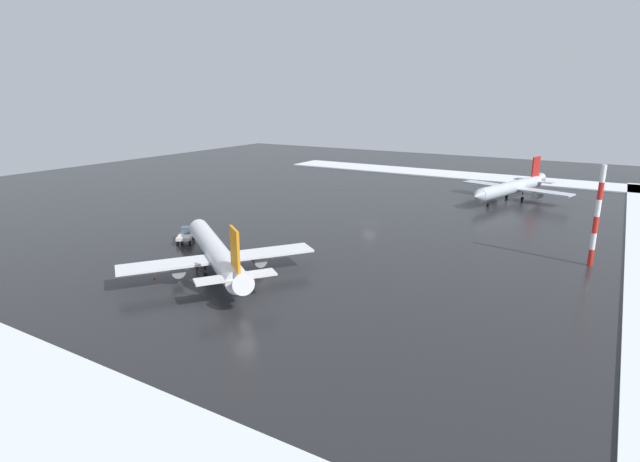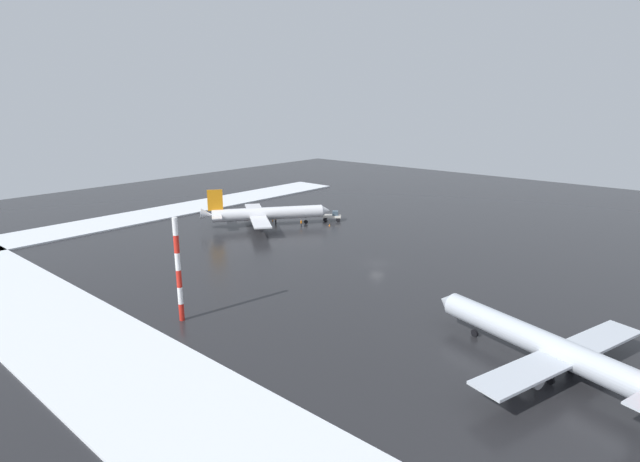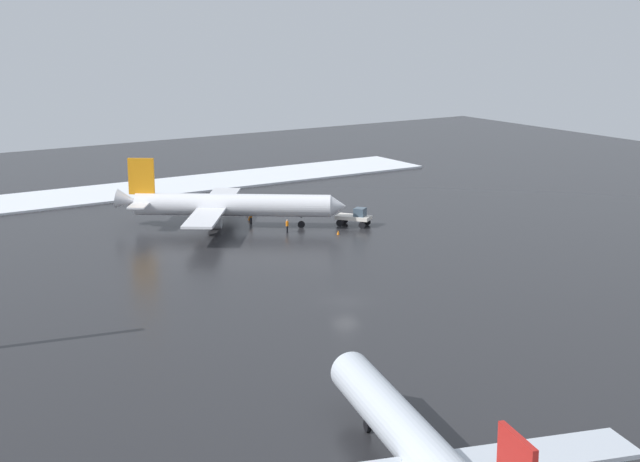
% 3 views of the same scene
% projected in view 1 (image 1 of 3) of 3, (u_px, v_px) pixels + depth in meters
% --- Properties ---
extents(ground_plane, '(240.00, 240.00, 0.00)m').
position_uv_depth(ground_plane, '(369.00, 223.00, 95.20)').
color(ground_plane, '#232326').
extents(snow_bank_left, '(14.00, 116.00, 0.32)m').
position_uv_depth(snow_bank_left, '(6.00, 398.00, 39.77)').
color(snow_bank_left, white).
rests_on(snow_bank_left, ground_plane).
extents(snow_bank_right, '(14.00, 116.00, 0.32)m').
position_uv_depth(snow_bank_right, '(466.00, 175.00, 150.54)').
color(snow_bank_right, white).
rests_on(snow_bank_right, ground_plane).
extents(airplane_parked_starboard, '(23.03, 26.53, 9.21)m').
position_uv_depth(airplane_parked_starboard, '(216.00, 252.00, 67.29)').
color(airplane_parked_starboard, white).
rests_on(airplane_parked_starboard, ground_plane).
extents(airplane_foreground_jet, '(30.51, 25.67, 9.24)m').
position_uv_depth(airplane_foreground_jet, '(512.00, 188.00, 114.45)').
color(airplane_foreground_jet, silver).
rests_on(airplane_foreground_jet, ground_plane).
extents(pushback_tug, '(5.03, 4.43, 2.50)m').
position_uv_depth(pushback_tug, '(186.00, 235.00, 82.25)').
color(pushback_tug, silver).
rests_on(pushback_tug, ground_plane).
extents(ground_crew_beside_wing, '(0.36, 0.36, 1.71)m').
position_uv_depth(ground_crew_beside_wing, '(223.00, 248.00, 76.12)').
color(ground_crew_beside_wing, black).
rests_on(ground_crew_beside_wing, ground_plane).
extents(ground_crew_mid_apron, '(0.36, 0.36, 1.71)m').
position_uv_depth(ground_crew_mid_apron, '(197.00, 263.00, 69.51)').
color(ground_crew_mid_apron, black).
rests_on(ground_crew_mid_apron, ground_plane).
extents(antenna_mast, '(0.70, 0.70, 14.44)m').
position_uv_depth(antenna_mast, '(597.00, 216.00, 69.46)').
color(antenna_mast, red).
rests_on(antenna_mast, ground_plane).
extents(traffic_cone_near_nose, '(0.36, 0.36, 0.55)m').
position_uv_depth(traffic_cone_near_nose, '(220.00, 241.00, 82.57)').
color(traffic_cone_near_nose, orange).
rests_on(traffic_cone_near_nose, ground_plane).
extents(traffic_cone_mid_line, '(0.36, 0.36, 0.55)m').
position_uv_depth(traffic_cone_mid_line, '(181.00, 271.00, 68.42)').
color(traffic_cone_mid_line, orange).
rests_on(traffic_cone_mid_line, ground_plane).
extents(traffic_cone_wingtip_side, '(0.36, 0.36, 0.55)m').
position_uv_depth(traffic_cone_wingtip_side, '(154.00, 276.00, 66.40)').
color(traffic_cone_wingtip_side, orange).
rests_on(traffic_cone_wingtip_side, ground_plane).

